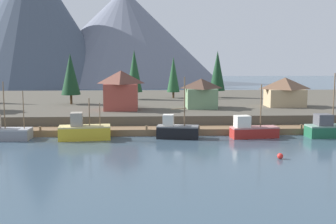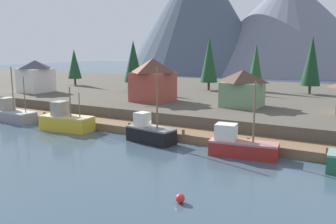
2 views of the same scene
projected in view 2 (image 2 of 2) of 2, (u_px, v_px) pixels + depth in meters
ground_plane at (216, 117)px, 62.37m from camera, size 400.00×400.00×1.00m
dock at (162, 132)px, 46.83m from camera, size 80.00×4.00×1.60m
shoreline_bank at (239, 99)px, 72.30m from camera, size 400.00×56.00×2.50m
mountain_west_peak at (198, 11)px, 176.41m from camera, size 71.69×71.69×58.71m
mountain_central_peak at (288, 25)px, 173.34m from camera, size 94.64×94.64×45.27m
fishing_boat_grey at (12, 114)px, 56.01m from camera, size 8.49×3.12×8.46m
fishing_boat_yellow at (66, 121)px, 49.70m from camera, size 7.69×3.78×6.06m
fishing_boat_black at (150, 132)px, 43.27m from camera, size 6.41×3.30×9.10m
fishing_boat_red at (240, 145)px, 37.70m from camera, size 7.26×3.22×7.96m
house_red at (153, 79)px, 59.81m from camera, size 6.20×6.43×7.12m
house_green at (243, 88)px, 54.17m from camera, size 5.83×5.87×5.54m
house_white at (36, 76)px, 72.43m from camera, size 5.55×5.99×6.39m
conifer_near_left at (312, 61)px, 68.28m from camera, size 3.68×3.68×11.11m
conifer_near_right at (209, 59)px, 74.82m from camera, size 3.61×3.61×11.23m
conifer_mid_left at (256, 64)px, 73.02m from camera, size 3.00×3.00×9.71m
conifer_mid_right at (74, 64)px, 85.52m from camera, size 3.25×3.25×8.59m
conifer_back_left at (133, 61)px, 72.97m from camera, size 3.87×3.87×10.34m
channel_buoy at (180, 198)px, 26.32m from camera, size 0.70×0.70×0.70m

